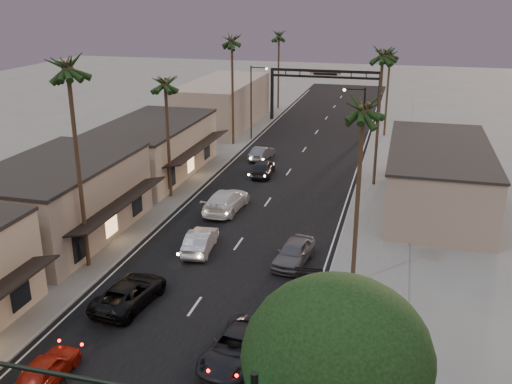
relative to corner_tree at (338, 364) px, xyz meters
The scene contains 28 objects.
ground 34.43m from the corner_tree, 106.23° to the left, with size 200.00×200.00×0.00m, color slate.
road 39.19m from the corner_tree, 104.16° to the left, with size 14.00×120.00×0.02m, color black.
sidewalk_left 48.78m from the corner_tree, 113.07° to the left, with size 5.00×92.00×0.12m, color slate.
sidewalk_right 44.94m from the corner_tree, 89.97° to the left, with size 5.00×92.00×0.12m, color slate.
storefront_mid 29.32m from the corner_tree, 140.47° to the left, with size 8.00×14.00×5.50m, color gray.
storefront_far 41.37m from the corner_tree, 123.05° to the left, with size 8.00×16.00×5.00m, color #C1AC93.
storefront_dist 61.86m from the corner_tree, 111.33° to the left, with size 8.00×20.00×6.00m, color gray.
building_right 33.05m from the corner_tree, 82.09° to the left, with size 8.00×18.00×5.00m, color gray.
corner_tree is the anchor object (origin of this frame).
arch 63.26m from the corner_tree, 98.62° to the left, with size 15.20×0.40×7.27m.
streetlight_right 37.64m from the corner_tree, 93.89° to the left, with size 2.13×0.30×9.00m.
streetlight_left 53.15m from the corner_tree, 107.97° to the left, with size 2.13×0.30×9.00m.
palm_lb 24.36m from the corner_tree, 141.17° to the left, with size 3.20×3.20×15.20m.
palm_lc 34.09m from the corner_tree, 122.34° to the left, with size 3.20×3.20×12.20m.
palm_ld 51.28m from the corner_tree, 110.81° to the left, with size 3.20×3.20×14.20m.
palm_ra 17.45m from the corner_tree, 93.03° to the left, with size 3.20×3.20×13.20m.
palm_rb 37.12m from the corner_tree, 91.37° to the left, with size 3.20×3.20×14.20m.
palm_rc 56.74m from the corner_tree, 90.89° to the left, with size 3.20×3.20×12.20m.
palm_far 72.96m from the corner_tree, 104.14° to the left, with size 3.20×3.20×13.20m.
oncoming_red 15.13m from the corner_tree, 166.00° to the left, with size 1.63×4.06×1.38m, color #A01A0B.
oncoming_pickup 17.86m from the corner_tree, 140.60° to the left, with size 2.51×5.45×1.51m, color black.
oncoming_silver 22.73m from the corner_tree, 121.99° to the left, with size 1.64×4.71×1.55m, color #A5A4AA.
oncoming_white 29.87m from the corner_tree, 114.77° to the left, with size 2.48×6.10×1.77m, color silver.
oncoming_dgrey 39.02m from the corner_tree, 107.68° to the left, with size 1.92×4.78×1.63m, color black.
oncoming_grey_far 44.68m from the corner_tree, 107.38° to the left, with size 1.52×4.35×1.43m, color #56565C.
curbside_near 10.62m from the corner_tree, 127.88° to the left, with size 2.46×5.33×1.48m, color black.
curbside_black 14.21m from the corner_tree, 104.37° to the left, with size 2.07×5.08×1.47m, color black.
curbside_grey 19.87m from the corner_tree, 105.11° to the left, with size 1.90×4.72×1.61m, color #525257.
Camera 1 is at (10.84, -8.13, 17.29)m, focal length 40.00 mm.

